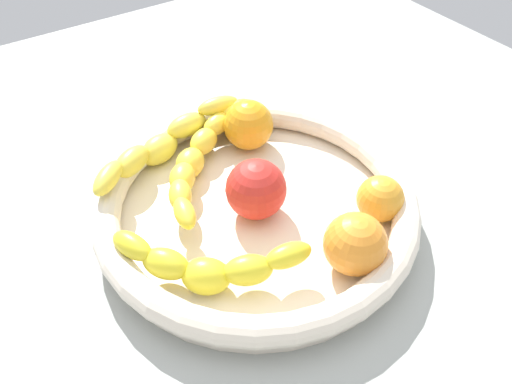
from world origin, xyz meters
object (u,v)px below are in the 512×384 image
(orange_front, at_px, (380,199))
(orange_mid_left, at_px, (355,244))
(banana_draped_left, at_px, (207,265))
(orange_mid_right, at_px, (248,125))
(banana_arching_top, at_px, (198,159))
(tomato_red, at_px, (256,190))
(banana_draped_right, at_px, (162,144))
(fruit_bowl, at_px, (256,205))

(orange_front, relative_size, orange_mid_left, 0.81)
(banana_draped_left, height_order, orange_mid_right, orange_mid_right)
(banana_arching_top, xyz_separation_m, tomato_red, (0.09, 0.02, 0.01))
(banana_draped_right, distance_m, tomato_red, 0.15)
(orange_mid_right, height_order, tomato_red, tomato_red)
(banana_draped_right, height_order, tomato_red, tomato_red)
(orange_mid_right, distance_m, tomato_red, 0.12)
(orange_front, relative_size, tomato_red, 0.77)
(banana_draped_left, distance_m, orange_mid_right, 0.22)
(orange_front, height_order, orange_mid_left, orange_mid_left)
(banana_draped_left, xyz_separation_m, orange_mid_right, (-0.16, 0.15, 0.01))
(orange_front, bearing_deg, banana_arching_top, -142.03)
(banana_draped_left, relative_size, orange_mid_right, 2.61)
(banana_draped_right, bearing_deg, fruit_bowl, 19.96)
(orange_mid_left, relative_size, tomato_red, 0.95)
(banana_draped_left, distance_m, orange_front, 0.21)
(tomato_red, bearing_deg, banana_draped_right, -160.54)
(banana_arching_top, bearing_deg, orange_mid_left, 16.84)
(banana_draped_right, height_order, orange_mid_left, orange_mid_left)
(orange_mid_right, bearing_deg, banana_draped_right, -104.88)
(fruit_bowl, bearing_deg, tomato_red, -29.82)
(fruit_bowl, height_order, banana_arching_top, banana_arching_top)
(orange_front, bearing_deg, fruit_bowl, -126.57)
(banana_arching_top, height_order, orange_front, orange_front)
(banana_draped_left, relative_size, banana_draped_right, 0.73)
(banana_arching_top, relative_size, orange_front, 3.54)
(banana_arching_top, distance_m, tomato_red, 0.10)
(orange_mid_right, bearing_deg, banana_arching_top, -78.84)
(banana_draped_right, distance_m, orange_front, 0.27)
(orange_front, bearing_deg, banana_draped_right, -143.73)
(banana_draped_right, bearing_deg, orange_mid_right, 75.12)
(banana_arching_top, relative_size, tomato_red, 2.72)
(fruit_bowl, distance_m, banana_arching_top, 0.10)
(banana_draped_right, bearing_deg, orange_front, 36.27)
(banana_draped_left, distance_m, banana_arching_top, 0.16)
(orange_mid_left, bearing_deg, banana_arching_top, -163.16)
(orange_mid_right, bearing_deg, tomato_red, -29.04)
(banana_draped_left, height_order, banana_arching_top, same)
(banana_draped_right, distance_m, orange_mid_left, 0.27)
(orange_front, height_order, orange_mid_right, orange_mid_right)
(banana_arching_top, height_order, orange_mid_left, orange_mid_left)
(banana_draped_right, relative_size, orange_mid_left, 3.54)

